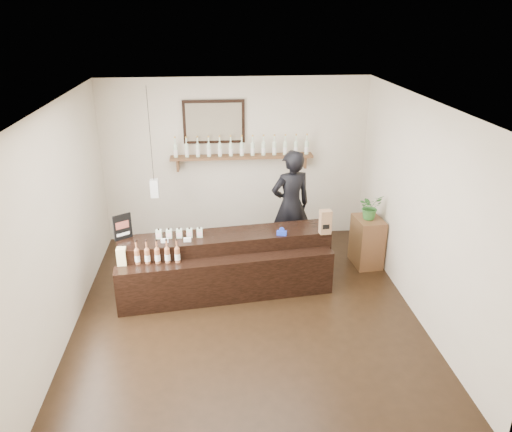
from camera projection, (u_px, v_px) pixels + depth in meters
name	position (u px, v px, depth m)	size (l,w,h in m)	color
ground	(247.00, 311.00, 6.79)	(5.00, 5.00, 0.00)	black
room_shell	(246.00, 194.00, 6.13)	(5.00, 5.00, 5.00)	beige
back_wall_decor	(227.00, 142.00, 8.28)	(2.66, 0.96, 1.69)	brown
counter	(226.00, 266.00, 7.16)	(3.05, 1.15, 0.99)	black
promo_sign	(123.00, 227.00, 6.87)	(0.23, 0.16, 0.37)	black
paper_bag	(325.00, 222.00, 7.06)	(0.17, 0.13, 0.35)	olive
tape_dispenser	(282.00, 232.00, 7.05)	(0.15, 0.08, 0.12)	#1C37C4
side_cabinet	(367.00, 242.00, 7.90)	(0.44, 0.58, 0.79)	brown
potted_plant	(370.00, 207.00, 7.67)	(0.35, 0.31, 0.39)	#336F2C
shopkeeper	(291.00, 199.00, 7.89)	(0.75, 0.49, 2.05)	black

